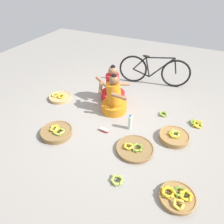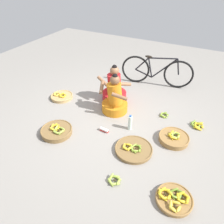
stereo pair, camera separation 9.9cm
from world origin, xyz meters
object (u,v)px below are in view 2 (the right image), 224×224
(banana_basket_front_center, at_px, (134,149))
(packet_carton_stack, at_px, (104,130))
(banana_basket_near_bicycle, at_px, (62,96))
(loose_bananas_mid_left, at_px, (115,180))
(banana_basket_back_right, at_px, (174,199))
(loose_bananas_mid_right, at_px, (164,115))
(vendor_woman_behind, at_px, (114,89))
(loose_bananas_front_left, at_px, (198,125))
(bicycle_leaning, at_px, (156,71))
(banana_basket_back_left, at_px, (57,131))
(vendor_woman_front, at_px, (115,100))
(water_bottle, at_px, (130,123))
(banana_basket_back_center, at_px, (174,138))

(banana_basket_front_center, distance_m, packet_carton_stack, 0.69)
(banana_basket_near_bicycle, distance_m, loose_bananas_mid_left, 2.49)
(loose_bananas_mid_left, distance_m, packet_carton_stack, 1.09)
(banana_basket_back_right, xyz_separation_m, loose_bananas_mid_right, (-0.64, 1.73, -0.02))
(vendor_woman_behind, height_order, loose_bananas_front_left, vendor_woman_behind)
(banana_basket_front_center, height_order, banana_basket_back_right, banana_basket_back_right)
(banana_basket_near_bicycle, height_order, loose_bananas_mid_right, banana_basket_near_bicycle)
(bicycle_leaning, bearing_deg, banana_basket_front_center, -79.97)
(bicycle_leaning, xyz_separation_m, banana_basket_near_bicycle, (-1.65, -1.57, -0.32))
(banana_basket_back_left, bearing_deg, vendor_woman_behind, 75.37)
(packet_carton_stack, bearing_deg, loose_bananas_front_left, 31.78)
(bicycle_leaning, height_order, packet_carton_stack, bicycle_leaning)
(banana_basket_near_bicycle, relative_size, packet_carton_stack, 2.98)
(vendor_woman_front, relative_size, water_bottle, 2.71)
(vendor_woman_behind, height_order, packet_carton_stack, vendor_woman_behind)
(banana_basket_front_center, relative_size, banana_basket_back_center, 1.19)
(packet_carton_stack, bearing_deg, loose_bananas_mid_left, -52.85)
(banana_basket_front_center, bearing_deg, bicycle_leaning, 100.03)
(vendor_woman_front, bearing_deg, loose_bananas_front_left, 8.95)
(banana_basket_back_center, height_order, loose_bananas_mid_left, banana_basket_back_center)
(loose_bananas_mid_right, bearing_deg, banana_basket_back_center, -60.62)
(vendor_woman_behind, relative_size, banana_basket_front_center, 1.32)
(water_bottle, bearing_deg, banana_basket_near_bicycle, 171.32)
(banana_basket_back_right, height_order, loose_bananas_mid_right, banana_basket_back_right)
(vendor_woman_behind, relative_size, bicycle_leaning, 0.48)
(banana_basket_back_left, distance_m, loose_bananas_mid_left, 1.44)
(loose_bananas_mid_right, bearing_deg, loose_bananas_mid_left, -95.56)
(bicycle_leaning, distance_m, banana_basket_back_right, 3.16)
(bicycle_leaning, distance_m, packet_carton_stack, 2.16)
(vendor_woman_front, distance_m, banana_basket_back_center, 1.36)
(banana_basket_back_right, bearing_deg, banana_basket_back_center, 104.64)
(banana_basket_back_left, relative_size, banana_basket_back_center, 1.08)
(loose_bananas_front_left, xyz_separation_m, water_bottle, (-1.10, -0.64, 0.11))
(loose_bananas_mid_left, distance_m, loose_bananas_mid_right, 1.83)
(banana_basket_front_center, xyz_separation_m, packet_carton_stack, (-0.66, 0.20, -0.01))
(vendor_woman_behind, distance_m, loose_bananas_front_left, 1.83)
(vendor_woman_behind, distance_m, banana_basket_front_center, 1.61)
(vendor_woman_front, height_order, vendor_woman_behind, vendor_woman_front)
(loose_bananas_mid_right, bearing_deg, water_bottle, -123.63)
(banana_basket_back_center, distance_m, loose_bananas_mid_left, 1.32)
(banana_basket_back_left, bearing_deg, vendor_woman_front, 61.62)
(bicycle_leaning, xyz_separation_m, water_bottle, (0.13, -1.84, -0.21))
(vendor_woman_behind, distance_m, bicycle_leaning, 1.22)
(vendor_woman_front, height_order, banana_basket_back_left, vendor_woman_front)
(banana_basket_back_center, height_order, banana_basket_back_right, banana_basket_back_center)
(loose_bananas_mid_right, xyz_separation_m, packet_carton_stack, (-0.83, -0.95, 0.00))
(banana_basket_back_left, bearing_deg, loose_bananas_mid_left, -17.09)
(loose_bananas_mid_right, bearing_deg, banana_basket_back_left, -138.17)
(banana_basket_back_right, xyz_separation_m, water_bottle, (-1.09, 1.06, 0.10))
(banana_basket_back_left, bearing_deg, banana_basket_near_bicycle, 124.22)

